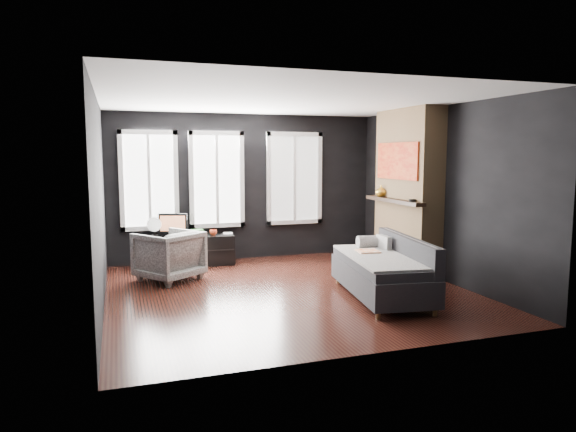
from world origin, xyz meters
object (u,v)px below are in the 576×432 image
object	(u,v)px
monitor	(173,223)
book	(223,228)
media_console	(190,250)
mug	(213,232)
mantel_vase	(381,191)
sofa	(382,268)
armchair	(169,253)

from	to	relation	value
monitor	book	world-z (taller)	monitor
media_console	mug	world-z (taller)	mug
mantel_vase	sofa	bearing A→B (deg)	-117.92
sofa	armchair	distance (m)	3.29
armchair	mug	bearing A→B (deg)	-169.49
sofa	monitor	size ratio (longest dim) A/B	3.89
monitor	mantel_vase	size ratio (longest dim) A/B	2.52
sofa	mantel_vase	world-z (taller)	mantel_vase
media_console	book	bearing A→B (deg)	3.46
mug	monitor	bearing A→B (deg)	167.63
armchair	mug	size ratio (longest dim) A/B	6.66
media_console	monitor	distance (m)	0.57
sofa	mug	bearing A→B (deg)	130.54
media_console	book	xyz separation A→B (m)	(0.60, -0.01, 0.38)
monitor	mug	world-z (taller)	monitor
armchair	media_console	bearing A→B (deg)	-150.55
sofa	armchair	bearing A→B (deg)	152.14
sofa	media_console	size ratio (longest dim) A/B	1.27
media_console	monitor	size ratio (longest dim) A/B	3.07
monitor	media_console	bearing A→B (deg)	5.34
armchair	monitor	xyz separation A→B (m)	(0.18, 1.06, 0.33)
sofa	monitor	xyz separation A→B (m)	(-2.48, 3.00, 0.33)
armchair	mug	distance (m)	1.26
mug	armchair	bearing A→B (deg)	-133.60
mug	mantel_vase	world-z (taller)	mantel_vase
mug	mantel_vase	bearing A→B (deg)	-21.09
armchair	book	distance (m)	1.46
armchair	book	xyz separation A→B (m)	(1.06, 0.98, 0.21)
sofa	media_console	world-z (taller)	sofa
monitor	mug	distance (m)	0.72
monitor	mantel_vase	distance (m)	3.68
media_console	mantel_vase	bearing A→B (deg)	-15.29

